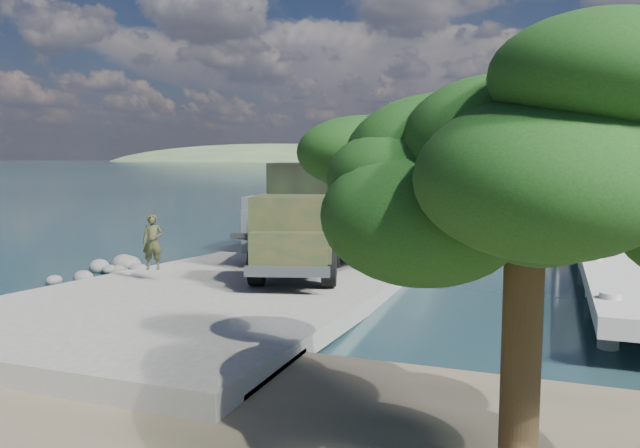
{
  "coord_description": "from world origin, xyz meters",
  "views": [
    {
      "loc": [
        9.93,
        -18.45,
        4.69
      ],
      "look_at": [
        0.88,
        6.0,
        1.88
      ],
      "focal_mm": 35.0,
      "sensor_mm": 36.0,
      "label": 1
    }
  ],
  "objects_px": {
    "pier": "(609,214)",
    "soldier": "(153,253)",
    "landing_craft": "(382,215)",
    "military_truck": "(301,217)",
    "overhang_tree": "(495,155)"
  },
  "relations": [
    {
      "from": "pier",
      "to": "soldier",
      "type": "relative_size",
      "value": 23.32
    },
    {
      "from": "pier",
      "to": "landing_craft",
      "type": "relative_size",
      "value": 1.3
    },
    {
      "from": "landing_craft",
      "to": "soldier",
      "type": "relative_size",
      "value": 17.96
    },
    {
      "from": "military_truck",
      "to": "overhang_tree",
      "type": "height_order",
      "value": "overhang_tree"
    },
    {
      "from": "military_truck",
      "to": "overhang_tree",
      "type": "relative_size",
      "value": 1.38
    },
    {
      "from": "overhang_tree",
      "to": "soldier",
      "type": "bearing_deg",
      "value": 142.95
    },
    {
      "from": "soldier",
      "to": "military_truck",
      "type": "bearing_deg",
      "value": 21.52
    },
    {
      "from": "pier",
      "to": "military_truck",
      "type": "relative_size",
      "value": 4.94
    },
    {
      "from": "overhang_tree",
      "to": "landing_craft",
      "type": "bearing_deg",
      "value": 107.19
    },
    {
      "from": "pier",
      "to": "overhang_tree",
      "type": "relative_size",
      "value": 6.8
    },
    {
      "from": "landing_craft",
      "to": "military_truck",
      "type": "bearing_deg",
      "value": -88.65
    },
    {
      "from": "pier",
      "to": "military_truck",
      "type": "distance_m",
      "value": 19.72
    },
    {
      "from": "pier",
      "to": "overhang_tree",
      "type": "bearing_deg",
      "value": -97.53
    },
    {
      "from": "pier",
      "to": "landing_craft",
      "type": "height_order",
      "value": "landing_craft"
    },
    {
      "from": "soldier",
      "to": "pier",
      "type": "bearing_deg",
      "value": 28.72
    }
  ]
}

